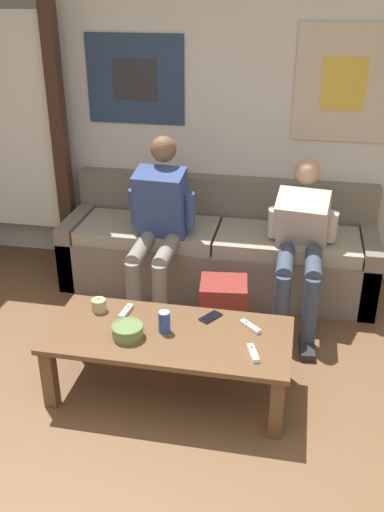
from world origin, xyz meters
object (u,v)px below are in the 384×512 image
(person_seated_adult, at_px, (158,222))
(game_controller_near_right, at_px, (126,311))
(person_seated_teen, at_px, (301,240))
(cell_phone, at_px, (211,317))
(coffee_table, at_px, (169,342))
(ceramic_bowl, at_px, (128,330))
(pillar_candle, at_px, (99,305))
(game_controller_near_left, at_px, (250,327))
(game_controller_far_center, at_px, (253,353))
(drink_can_blue, at_px, (164,322))
(backpack, at_px, (223,311))
(couch, at_px, (218,251))

(person_seated_adult, height_order, game_controller_near_right, person_seated_adult)
(person_seated_teen, height_order, cell_phone, person_seated_teen)
(coffee_table, relative_size, person_seated_teen, 1.27)
(person_seated_adult, bearing_deg, ceramic_bowl, -85.35)
(pillar_candle, distance_m, game_controller_near_left, 0.89)
(coffee_table, xyz_separation_m, game_controller_near_left, (0.43, 0.13, 0.07))
(person_seated_teen, distance_m, game_controller_near_left, 0.90)
(pillar_candle, bearing_deg, ceramic_bowl, -43.21)
(person_seated_adult, bearing_deg, game_controller_far_center, -54.41)
(coffee_table, height_order, game_controller_far_center, game_controller_far_center)
(person_seated_teen, xyz_separation_m, drink_can_blue, (-0.70, -0.96, -0.12))
(game_controller_near_left, xyz_separation_m, game_controller_far_center, (0.04, -0.24, 0.00))
(person_seated_adult, bearing_deg, cell_phone, -57.02)
(pillar_candle, height_order, game_controller_near_left, pillar_candle)
(coffee_table, height_order, person_seated_adult, person_seated_adult)
(person_seated_teen, height_order, drink_can_blue, person_seated_teen)
(pillar_candle, bearing_deg, coffee_table, -18.18)
(pillar_candle, relative_size, cell_phone, 0.57)
(pillar_candle, height_order, game_controller_far_center, pillar_candle)
(person_seated_teen, height_order, backpack, person_seated_teen)
(coffee_table, height_order, pillar_candle, pillar_candle)
(game_controller_near_left, bearing_deg, game_controller_far_center, -80.72)
(couch, height_order, game_controller_near_left, couch)
(drink_can_blue, bearing_deg, coffee_table, -20.47)
(game_controller_near_left, bearing_deg, coffee_table, -163.50)
(person_seated_adult, distance_m, game_controller_near_left, 1.12)
(game_controller_far_center, relative_size, cell_phone, 0.98)
(person_seated_adult, xyz_separation_m, game_controller_near_left, (0.73, -0.83, -0.23))
(couch, xyz_separation_m, cell_phone, (0.13, -1.13, 0.12))
(cell_phone, bearing_deg, drink_can_blue, -140.55)
(cell_phone, bearing_deg, coffee_table, -135.44)
(person_seated_adult, distance_m, game_controller_near_right, 0.84)
(couch, bearing_deg, game_controller_near_right, -107.12)
(ceramic_bowl, xyz_separation_m, pillar_candle, (-0.24, 0.23, -0.00))
(game_controller_near_left, bearing_deg, cell_phone, 163.84)
(ceramic_bowl, distance_m, game_controller_near_right, 0.25)
(person_seated_adult, bearing_deg, person_seated_teen, 1.23)
(coffee_table, bearing_deg, game_controller_near_left, 16.50)
(couch, bearing_deg, person_seated_adult, -134.59)
(backpack, xyz_separation_m, drink_can_blue, (-0.24, -0.60, 0.27))
(backpack, bearing_deg, person_seated_teen, 38.01)
(coffee_table, height_order, game_controller_near_left, game_controller_near_left)
(person_seated_adult, bearing_deg, backpack, -33.86)
(ceramic_bowl, relative_size, game_controller_near_left, 1.36)
(game_controller_far_center, distance_m, cell_phone, 0.41)
(coffee_table, bearing_deg, game_controller_far_center, -13.75)
(couch, xyz_separation_m, person_seated_teen, (0.61, -0.35, 0.30))
(couch, distance_m, person_seated_teen, 0.76)
(backpack, distance_m, game_controller_near_right, 0.72)
(game_controller_near_right, distance_m, game_controller_far_center, 0.81)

